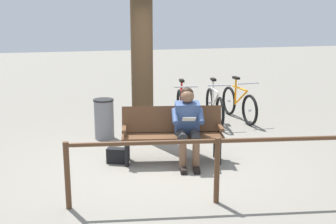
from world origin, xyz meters
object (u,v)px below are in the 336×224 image
at_px(person_reading, 188,123).
at_px(bicycle_black, 215,106).
at_px(bench, 172,130).
at_px(bicycle_silver, 239,104).
at_px(handbag, 116,156).
at_px(bicycle_blue, 183,108).
at_px(tree_trunk, 142,50).
at_px(litter_bin, 104,119).

xyz_separation_m(person_reading, bicycle_black, (-1.29, -2.33, -0.31)).
relative_size(bench, person_reading, 1.38).
bearing_deg(person_reading, bicycle_silver, -117.62).
bearing_deg(handbag, bicycle_silver, -144.44).
bearing_deg(bicycle_blue, tree_trunk, -49.19).
xyz_separation_m(bench, bicycle_silver, (-2.09, -2.21, -0.15)).
xyz_separation_m(bench, bicycle_blue, (-0.78, -2.14, -0.15)).
relative_size(tree_trunk, bicycle_blue, 1.98).
bearing_deg(litter_bin, bench, 122.26).
bearing_deg(bicycle_silver, bicycle_blue, -90.08).
distance_m(bench, litter_bin, 1.76).
bearing_deg(bicycle_silver, person_reading, -41.39).
bearing_deg(litter_bin, person_reading, 123.86).
bearing_deg(bicycle_black, tree_trunk, -62.10).
relative_size(bench, litter_bin, 2.19).
height_order(person_reading, bicycle_blue, person_reading).
bearing_deg(bicycle_black, person_reading, -21.39).
relative_size(bench, tree_trunk, 0.50).
distance_m(tree_trunk, bicycle_black, 2.22).
bearing_deg(handbag, litter_bin, -88.08).
relative_size(bench, bicycle_blue, 0.99).
height_order(bench, tree_trunk, tree_trunk).
bearing_deg(litter_bin, bicycle_silver, -166.56).
bearing_deg(bicycle_blue, bicycle_black, 96.50).
bearing_deg(tree_trunk, handbag, 63.92).
relative_size(person_reading, bicycle_blue, 0.72).
height_order(bicycle_silver, bicycle_black, same).
distance_m(person_reading, tree_trunk, 2.01).
bearing_deg(bicycle_blue, bicycle_silver, 101.00).
bearing_deg(tree_trunk, person_reading, 103.01).
height_order(litter_bin, bicycle_silver, bicycle_silver).
xyz_separation_m(handbag, bicycle_black, (-2.38, -2.04, 0.24)).
bearing_deg(bench, litter_bin, -47.30).
height_order(litter_bin, bicycle_black, bicycle_black).
bearing_deg(bicycle_blue, handbag, -31.39).
xyz_separation_m(tree_trunk, litter_bin, (0.74, 0.01, -1.28)).
distance_m(litter_bin, bicycle_black, 2.51).
relative_size(handbag, bicycle_silver, 0.18).
distance_m(bicycle_silver, bicycle_black, 0.61).
relative_size(bicycle_silver, bicycle_black, 1.00).
xyz_separation_m(litter_bin, bicycle_silver, (-3.03, -0.72, -0.02)).
distance_m(bench, handbag, 0.98).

